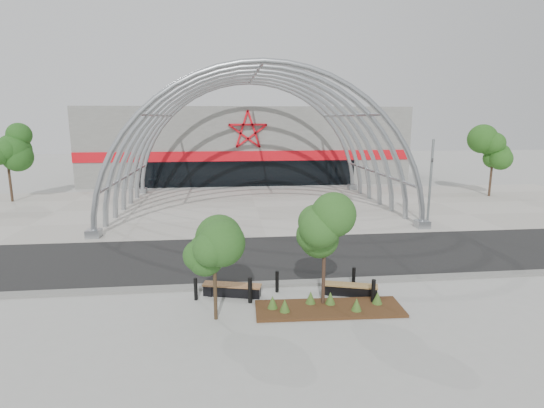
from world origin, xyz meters
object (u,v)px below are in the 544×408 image
(bench_0, at_px, (232,290))
(bench_1, at_px, (349,290))
(bollard_2, at_px, (250,290))
(street_tree_0, at_px, (214,240))
(street_tree_1, at_px, (325,234))
(signal_pole, at_px, (430,181))

(bench_0, xyz_separation_m, bench_1, (4.60, -0.44, -0.01))
(bollard_2, bearing_deg, street_tree_0, -136.35)
(street_tree_1, height_order, bench_0, street_tree_1)
(street_tree_0, distance_m, bollard_2, 2.92)
(signal_pole, height_order, bench_0, signal_pole)
(signal_pole, height_order, street_tree_1, signal_pole)
(bench_0, bearing_deg, bollard_2, -46.77)
(street_tree_0, xyz_separation_m, street_tree_1, (3.94, 0.66, -0.07))
(signal_pole, xyz_separation_m, bollard_2, (-12.06, -10.31, -2.42))
(bollard_2, bearing_deg, street_tree_1, -11.45)
(street_tree_0, height_order, bollard_2, street_tree_0)
(street_tree_0, xyz_separation_m, bench_1, (5.19, 1.47, -2.62))
(bench_0, bearing_deg, street_tree_0, -107.26)
(bollard_2, bearing_deg, bench_1, 3.86)
(street_tree_1, xyz_separation_m, bench_1, (1.25, 0.81, -2.55))
(bench_1, bearing_deg, bollard_2, -176.14)
(street_tree_1, xyz_separation_m, bench_0, (-3.34, 1.25, -2.53))
(street_tree_1, bearing_deg, bench_0, 159.47)
(signal_pole, distance_m, street_tree_1, 14.35)
(bench_0, bearing_deg, bench_1, -5.53)
(street_tree_0, relative_size, street_tree_1, 1.02)
(street_tree_0, distance_m, bench_0, 3.28)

